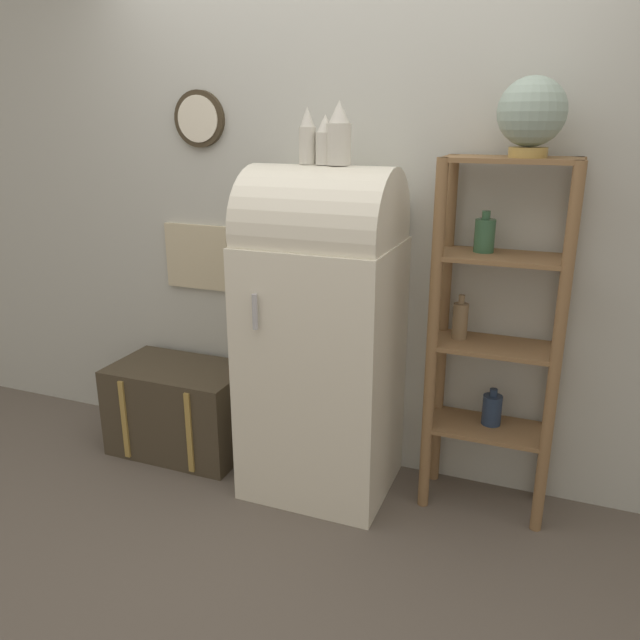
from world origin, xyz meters
TOP-DOWN VIEW (x-y plane):
  - ground_plane at (0.00, 0.00)m, footprint 12.00×12.00m
  - wall_back at (-0.00, 0.57)m, footprint 7.00×0.09m
  - refrigerator at (-0.00, 0.26)m, footprint 0.68×0.62m
  - suitcase_trunk at (-0.84, 0.29)m, footprint 0.73×0.45m
  - shelf_unit at (0.77, 0.38)m, footprint 0.56×0.30m
  - globe at (0.83, 0.35)m, footprint 0.26×0.26m
  - vase_left at (-0.07, 0.27)m, footprint 0.07×0.07m
  - vase_center at (0.01, 0.27)m, footprint 0.08×0.08m
  - vase_right at (0.08, 0.26)m, footprint 0.10×0.10m

SIDE VIEW (x-z plane):
  - ground_plane at x=0.00m, z-range 0.00..0.00m
  - suitcase_trunk at x=-0.84m, z-range 0.00..0.49m
  - refrigerator at x=0.00m, z-range 0.03..1.60m
  - shelf_unit at x=0.77m, z-range 0.08..1.69m
  - wall_back at x=0.00m, z-range 0.00..2.70m
  - vase_center at x=0.01m, z-range 1.56..1.76m
  - vase_left at x=-0.07m, z-range 1.56..1.80m
  - vase_right at x=0.08m, z-range 1.56..1.82m
  - globe at x=0.83m, z-range 1.62..1.93m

